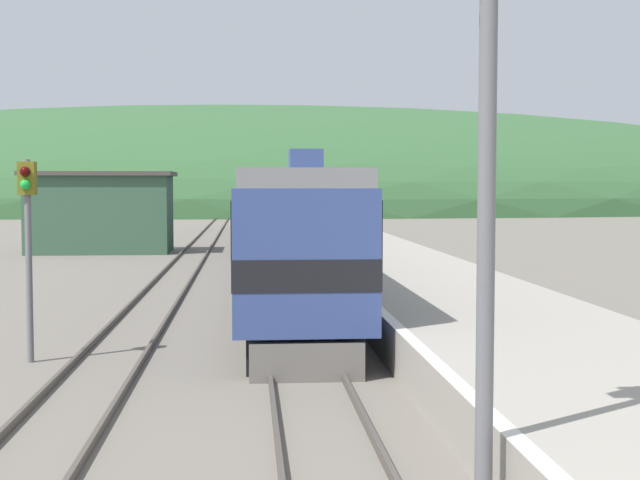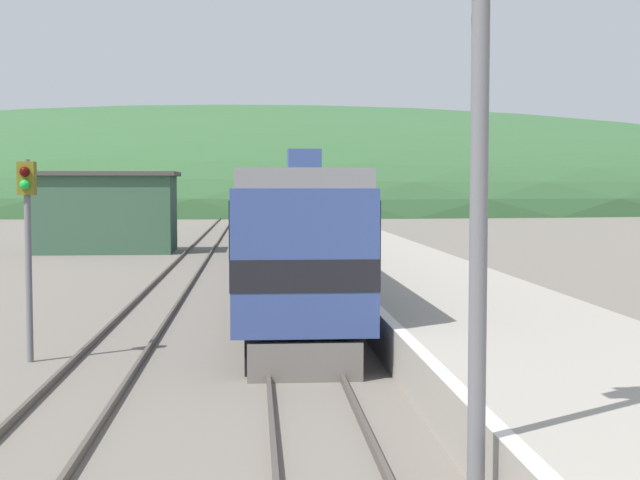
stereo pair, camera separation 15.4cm
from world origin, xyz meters
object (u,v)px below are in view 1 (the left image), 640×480
object	(u,v)px
carriage_second	(268,213)
signal_mast_main	(489,49)
signal_post_siding	(28,218)
carriage_third	(262,205)
express_train_lead_car	(285,236)

from	to	relation	value
carriage_second	signal_mast_main	xyz separation A→B (m)	(1.48, -40.55, 3.03)
signal_post_siding	carriage_second	bearing A→B (deg)	79.19
signal_mast_main	signal_post_siding	distance (m)	12.54
carriage_second	carriage_third	world-z (taller)	same
express_train_lead_car	signal_post_siding	bearing A→B (deg)	-126.89
signal_mast_main	signal_post_siding	size ratio (longest dim) A/B	1.84
carriage_third	signal_mast_main	size ratio (longest dim) A/B	2.78
signal_mast_main	express_train_lead_car	bearing A→B (deg)	94.78
signal_post_siding	carriage_third	bearing A→B (deg)	83.81
carriage_third	signal_post_siding	distance (m)	54.20
carriage_third	carriage_second	bearing A→B (deg)	-90.00
express_train_lead_car	signal_mast_main	bearing A→B (deg)	-85.22
express_train_lead_car	carriage_second	world-z (taller)	express_train_lead_car
express_train_lead_car	carriage_third	size ratio (longest dim) A/B	0.94
carriage_second	carriage_third	bearing A→B (deg)	90.00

